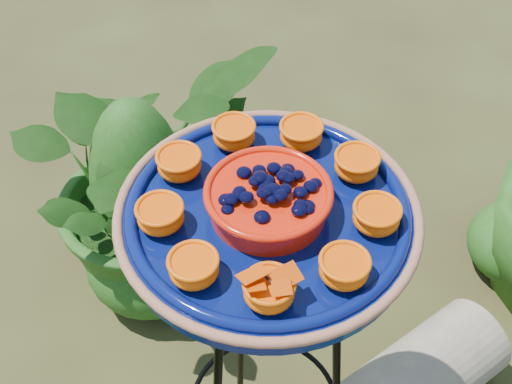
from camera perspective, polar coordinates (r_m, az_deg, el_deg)
tripod_stand at (r=1.51m, az=0.77°, el=-12.31°), size 0.46×0.46×0.96m
feeder_dish at (r=1.17m, az=0.97°, el=-1.64°), size 0.64×0.64×0.11m
shrub_back_left at (r=2.08m, az=-9.34°, el=1.14°), size 0.92×0.95×0.81m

